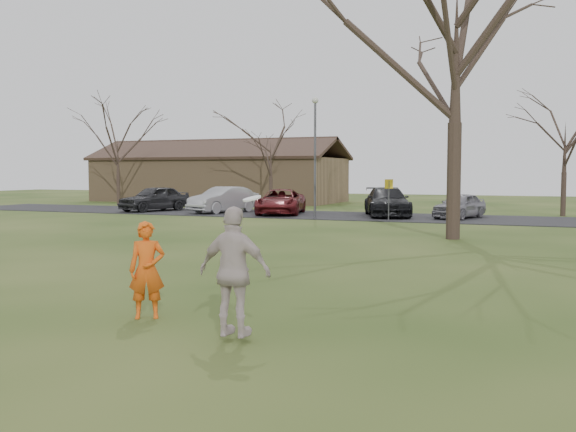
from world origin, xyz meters
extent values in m
plane|color=#1E380F|center=(0.00, 0.00, 0.00)|extent=(120.00, 120.00, 0.00)
cube|color=black|center=(0.00, 25.00, 0.02)|extent=(62.00, 6.50, 0.04)
imported|color=#DC5212|center=(-1.04, 0.32, 0.81)|extent=(0.71, 0.63, 1.62)
imported|color=#272729|center=(-17.17, 24.47, 0.81)|extent=(3.19, 4.89, 1.55)
imported|color=#9A9A9F|center=(-12.56, 24.77, 0.80)|extent=(2.87, 4.87, 1.52)
imported|color=maroon|center=(-8.82, 24.64, 0.75)|extent=(3.49, 5.50, 1.41)
imported|color=black|center=(-2.87, 25.37, 0.82)|extent=(3.86, 5.77, 1.55)
imported|color=slate|center=(0.98, 25.27, 0.70)|extent=(2.64, 4.16, 1.32)
imported|color=#C0AFAD|center=(1.00, -0.48, 1.02)|extent=(1.10, 0.47, 1.87)
cylinder|color=white|center=(1.17, -0.26, 2.06)|extent=(0.28, 0.27, 0.12)
cube|color=#8C6D4C|center=(-20.00, 38.00, 1.75)|extent=(20.00, 8.00, 3.50)
cube|color=#33231C|center=(-20.00, 35.95, 4.25)|extent=(20.60, 4.40, 1.78)
cube|color=#33231C|center=(-20.00, 40.05, 4.25)|extent=(20.60, 4.40, 1.78)
cube|color=#38281E|center=(-20.00, 38.00, 4.95)|extent=(20.60, 0.45, 0.20)
cylinder|color=#47474C|center=(-6.00, 22.50, 3.00)|extent=(0.12, 0.12, 6.00)
sphere|color=beige|center=(-6.00, 22.50, 6.10)|extent=(0.34, 0.34, 0.34)
cylinder|color=#47474C|center=(-2.00, 22.00, 1.00)|extent=(0.06, 0.06, 2.00)
cube|color=yellow|center=(-2.00, 22.00, 1.85)|extent=(0.35, 0.35, 0.45)
camera|label=1|loc=(5.08, -8.51, 2.44)|focal=39.63mm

